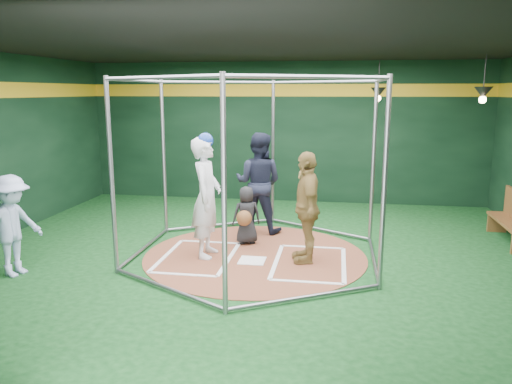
# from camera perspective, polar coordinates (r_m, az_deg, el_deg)

# --- Properties ---
(room_shell) EXTENTS (10.10, 9.10, 3.53)m
(room_shell) POSITION_cam_1_polar(r_m,az_deg,el_deg) (8.25, -0.10, 4.33)
(room_shell) COLOR #0B3311
(room_shell) RESTS_ON ground
(clay_disc) EXTENTS (3.80, 3.80, 0.01)m
(clay_disc) POSITION_cam_1_polar(r_m,az_deg,el_deg) (8.63, -0.11, -7.27)
(clay_disc) COLOR brown
(clay_disc) RESTS_ON ground
(home_plate) EXTENTS (0.43, 0.43, 0.01)m
(home_plate) POSITION_cam_1_polar(r_m,az_deg,el_deg) (8.35, -0.45, -7.84)
(home_plate) COLOR white
(home_plate) RESTS_ON clay_disc
(batter_box_left) EXTENTS (1.17, 1.77, 0.01)m
(batter_box_left) POSITION_cam_1_polar(r_m,az_deg,el_deg) (8.60, -6.69, -7.35)
(batter_box_left) COLOR white
(batter_box_left) RESTS_ON clay_disc
(batter_box_right) EXTENTS (1.17, 1.77, 0.01)m
(batter_box_right) POSITION_cam_1_polar(r_m,az_deg,el_deg) (8.30, 6.16, -8.04)
(batter_box_right) COLOR white
(batter_box_right) RESTS_ON clay_disc
(batting_cage) EXTENTS (4.05, 4.67, 3.00)m
(batting_cage) POSITION_cam_1_polar(r_m,az_deg,el_deg) (8.28, -0.11, 2.58)
(batting_cage) COLOR gray
(batting_cage) RESTS_ON ground
(pendant_lamp_near) EXTENTS (0.34, 0.34, 0.90)m
(pendant_lamp_near) POSITION_cam_1_polar(r_m,az_deg,el_deg) (11.70, 13.78, 10.95)
(pendant_lamp_near) COLOR black
(pendant_lamp_near) RESTS_ON room_shell
(pendant_lamp_far) EXTENTS (0.34, 0.34, 0.90)m
(pendant_lamp_far) POSITION_cam_1_polar(r_m,az_deg,el_deg) (10.41, 24.53, 10.24)
(pendant_lamp_far) COLOR black
(pendant_lamp_far) RESTS_ON room_shell
(batter_figure) EXTENTS (0.50, 0.75, 2.10)m
(batter_figure) POSITION_cam_1_polar(r_m,az_deg,el_deg) (8.39, -5.68, -0.48)
(batter_figure) COLOR silver
(batter_figure) RESTS_ON clay_disc
(visitor_leopard) EXTENTS (0.63, 1.13, 1.82)m
(visitor_leopard) POSITION_cam_1_polar(r_m,az_deg,el_deg) (8.16, 5.80, -1.73)
(visitor_leopard) COLOR tan
(visitor_leopard) RESTS_ON clay_disc
(catcher_figure) EXTENTS (0.61, 0.65, 1.07)m
(catcher_figure) POSITION_cam_1_polar(r_m,az_deg,el_deg) (9.13, -1.11, -2.69)
(catcher_figure) COLOR black
(catcher_figure) RESTS_ON clay_disc
(umpire) EXTENTS (1.06, 0.88, 1.98)m
(umpire) POSITION_cam_1_polar(r_m,az_deg,el_deg) (9.85, 0.29, 1.07)
(umpire) COLOR black
(umpire) RESTS_ON clay_disc
(bystander_blue) EXTENTS (0.82, 1.12, 1.56)m
(bystander_blue) POSITION_cam_1_polar(r_m,az_deg,el_deg) (8.41, -26.10, -3.49)
(bystander_blue) COLOR #AFBFE7
(bystander_blue) RESTS_ON ground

